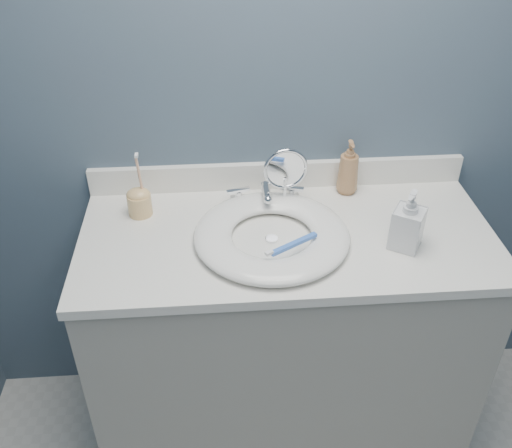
{
  "coord_description": "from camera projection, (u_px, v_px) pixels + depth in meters",
  "views": [
    {
      "loc": [
        -0.2,
        -0.37,
        1.87
      ],
      "look_at": [
        -0.1,
        0.94,
        0.94
      ],
      "focal_mm": 40.0,
      "sensor_mm": 36.0,
      "label": 1
    }
  ],
  "objects": [
    {
      "name": "vanity_cabinet",
      "position": [
        283.0,
        341.0,
        1.94
      ],
      "size": [
        1.2,
        0.55,
        0.85
      ],
      "primitive_type": "cube",
      "color": "#A29E94",
      "rests_on": "ground"
    },
    {
      "name": "backsplash",
      "position": [
        278.0,
        175.0,
        1.86
      ],
      "size": [
        1.22,
        0.02,
        0.09
      ],
      "primitive_type": "cube",
      "color": "white",
      "rests_on": "countertop"
    },
    {
      "name": "soap_bottle_amber",
      "position": [
        349.0,
        167.0,
        1.81
      ],
      "size": [
        0.07,
        0.07,
        0.18
      ],
      "primitive_type": "imported",
      "rotation": [
        0.0,
        0.0,
        -0.02
      ],
      "color": "#A6754B",
      "rests_on": "countertop"
    },
    {
      "name": "countertop",
      "position": [
        287.0,
        237.0,
        1.68
      ],
      "size": [
        1.22,
        0.57,
        0.03
      ],
      "primitive_type": "cube",
      "color": "white",
      "rests_on": "vanity_cabinet"
    },
    {
      "name": "toothbrush_lying",
      "position": [
        292.0,
        245.0,
        1.56
      ],
      "size": [
        0.16,
        0.1,
        0.02
      ],
      "rotation": [
        0.0,
        0.0,
        0.54
      ],
      "color": "#3C70D6",
      "rests_on": "basin"
    },
    {
      "name": "makeup_mirror",
      "position": [
        285.0,
        176.0,
        1.73
      ],
      "size": [
        0.14,
        0.08,
        0.2
      ],
      "rotation": [
        0.0,
        0.0,
        0.09
      ],
      "color": "silver",
      "rests_on": "countertop"
    },
    {
      "name": "basin",
      "position": [
        272.0,
        235.0,
        1.64
      ],
      "size": [
        0.45,
        0.45,
        0.04
      ],
      "primitive_type": null,
      "color": "white",
      "rests_on": "countertop"
    },
    {
      "name": "toothbrush_holder",
      "position": [
        139.0,
        201.0,
        1.73
      ],
      "size": [
        0.07,
        0.07,
        0.21
      ],
      "rotation": [
        0.0,
        0.0,
        -0.37
      ],
      "color": "#E8B974",
      "rests_on": "countertop"
    },
    {
      "name": "back_wall",
      "position": [
        280.0,
        94.0,
        1.71
      ],
      "size": [
        2.2,
        0.02,
        2.4
      ],
      "primitive_type": "cube",
      "color": "#485B6C",
      "rests_on": "ground"
    },
    {
      "name": "drain",
      "position": [
        272.0,
        239.0,
        1.65
      ],
      "size": [
        0.04,
        0.04,
        0.01
      ],
      "primitive_type": "cylinder",
      "color": "silver",
      "rests_on": "countertop"
    },
    {
      "name": "faucet",
      "position": [
        265.0,
        196.0,
        1.79
      ],
      "size": [
        0.25,
        0.13,
        0.07
      ],
      "color": "silver",
      "rests_on": "countertop"
    },
    {
      "name": "soap_bottle_clear",
      "position": [
        409.0,
        220.0,
        1.57
      ],
      "size": [
        0.11,
        0.11,
        0.18
      ],
      "primitive_type": "imported",
      "rotation": [
        0.0,
        0.0,
        -0.56
      ],
      "color": "silver",
      "rests_on": "countertop"
    }
  ]
}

